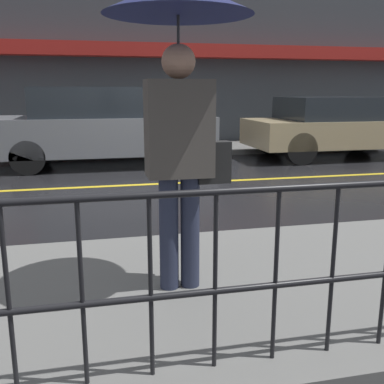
# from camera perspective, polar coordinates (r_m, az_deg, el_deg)

# --- Properties ---
(ground_plane) EXTENTS (80.00, 80.00, 0.00)m
(ground_plane) POSITION_cam_1_polar(r_m,az_deg,el_deg) (7.67, -4.37, 1.01)
(ground_plane) COLOR black
(sidewalk_near) EXTENTS (28.00, 2.52, 0.12)m
(sidewalk_near) POSITION_cam_1_polar(r_m,az_deg,el_deg) (3.60, 6.24, -12.01)
(sidewalk_near) COLOR #60605E
(sidewalk_near) RESTS_ON ground_plane
(sidewalk_far) EXTENTS (28.00, 2.08, 0.12)m
(sidewalk_far) POSITION_cam_1_polar(r_m,az_deg,el_deg) (11.72, -7.40, 5.31)
(sidewalk_far) COLOR #60605E
(sidewalk_far) RESTS_ON ground_plane
(lane_marking) EXTENTS (25.20, 0.12, 0.01)m
(lane_marking) POSITION_cam_1_polar(r_m,az_deg,el_deg) (7.67, -4.37, 1.04)
(lane_marking) COLOR gold
(lane_marking) RESTS_ON ground_plane
(building_storefront) EXTENTS (28.00, 0.85, 5.06)m
(building_storefront) POSITION_cam_1_polar(r_m,az_deg,el_deg) (12.81, -8.26, 17.02)
(building_storefront) COLOR #383D42
(building_storefront) RESTS_ON ground_plane
(railing_foreground) EXTENTS (12.00, 0.04, 0.98)m
(railing_foreground) POSITION_cam_1_polar(r_m,az_deg,el_deg) (2.48, 14.25, -7.27)
(railing_foreground) COLOR black
(railing_foreground) RESTS_ON sidewalk_near
(pedestrian) EXTENTS (1.01, 1.01, 2.16)m
(pedestrian) POSITION_cam_1_polar(r_m,az_deg,el_deg) (3.16, -1.63, 16.73)
(pedestrian) COLOR #23283D
(pedestrian) RESTS_ON sidewalk_near
(car_grey) EXTENTS (4.58, 1.77, 1.63)m
(car_grey) POSITION_cam_1_polar(r_m,az_deg,el_deg) (9.64, -11.62, 8.11)
(car_grey) COLOR slate
(car_grey) RESTS_ON ground_plane
(car_tan) EXTENTS (4.00, 1.91, 1.41)m
(car_tan) POSITION_cam_1_polar(r_m,az_deg,el_deg) (11.14, 17.39, 7.95)
(car_tan) COLOR tan
(car_tan) RESTS_ON ground_plane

